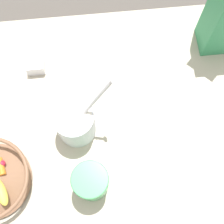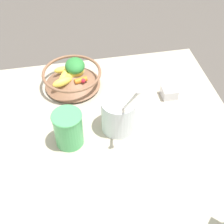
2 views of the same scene
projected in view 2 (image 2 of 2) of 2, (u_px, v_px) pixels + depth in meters
name	position (u px, v px, depth m)	size (l,w,h in m)	color
ground_plane	(86.00, 172.00, 0.90)	(6.00, 6.00, 0.00)	#4C4742
countertop	(86.00, 169.00, 0.89)	(0.98, 0.98, 0.03)	#B2A893
fruit_bowl	(73.00, 77.00, 1.09)	(0.21, 0.21, 0.10)	brown
yogurt_tub	(118.00, 114.00, 0.93)	(0.16, 0.10, 0.24)	silver
drinking_cup	(68.00, 128.00, 0.89)	(0.09, 0.09, 0.11)	#4CB266
spice_jar	(169.00, 93.00, 1.07)	(0.05, 0.05, 0.04)	silver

